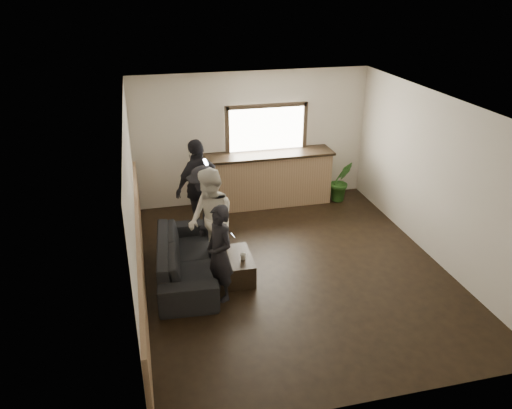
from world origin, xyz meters
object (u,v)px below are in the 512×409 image
object	(u,v)px
cup_b	(243,257)
person_b	(211,222)
sofa	(186,258)
cup_a	(225,247)
person_a	(220,253)
person_d	(199,186)
bar_counter	(269,176)
coffee_table	(237,266)
potted_plant	(341,181)
person_c	(205,209)

from	to	relation	value
cup_b	person_b	xyz separation A→B (m)	(-0.43, 0.46, 0.45)
sofa	cup_a	size ratio (longest dim) A/B	17.51
person_a	person_d	distance (m)	2.31
person_b	person_d	bearing A→B (deg)	165.95
sofa	person_a	xyz separation A→B (m)	(0.45, -0.71, 0.43)
bar_counter	person_a	xyz separation A→B (m)	(-1.61, -3.22, 0.12)
bar_counter	person_b	xyz separation A→B (m)	(-1.61, -2.38, 0.24)
coffee_table	potted_plant	world-z (taller)	potted_plant
potted_plant	person_c	bearing A→B (deg)	-155.65
person_b	person_a	bearing A→B (deg)	-14.05
person_d	potted_plant	bearing A→B (deg)	157.62
person_c	person_b	bearing A→B (deg)	10.69
potted_plant	person_c	size ratio (longest dim) A/B	0.57
person_a	bar_counter	bearing A→B (deg)	131.45
cup_b	person_c	xyz separation A→B (m)	(-0.43, 1.19, 0.35)
potted_plant	cup_b	bearing A→B (deg)	-136.29
sofa	person_c	xyz separation A→B (m)	(0.45, 0.85, 0.45)
person_b	person_c	world-z (taller)	person_b
person_b	person_c	distance (m)	0.73
bar_counter	sofa	distance (m)	3.26
coffee_table	cup_a	size ratio (longest dim) A/B	6.63
cup_b	person_a	world-z (taller)	person_a
bar_counter	person_b	distance (m)	2.89
cup_a	person_b	bearing A→B (deg)	153.32
sofa	coffee_table	distance (m)	0.84
sofa	potted_plant	bearing A→B (deg)	-53.71
bar_counter	cup_b	world-z (taller)	bar_counter
person_d	coffee_table	bearing A→B (deg)	66.21
cup_a	person_a	size ratio (longest dim) A/B	0.09
sofa	cup_a	distance (m)	0.65
bar_counter	potted_plant	distance (m)	1.59
potted_plant	person_c	distance (m)	3.51
sofa	person_b	xyz separation A→B (m)	(0.45, 0.12, 0.55)
bar_counter	cup_b	bearing A→B (deg)	-112.56
person_a	person_d	world-z (taller)	person_d
coffee_table	person_c	world-z (taller)	person_c
person_a	coffee_table	bearing A→B (deg)	123.25
bar_counter	person_b	bearing A→B (deg)	-124.14
cup_b	potted_plant	bearing A→B (deg)	43.71
coffee_table	person_c	bearing A→B (deg)	108.26
coffee_table	person_d	xyz separation A→B (m)	(-0.35, 1.80, 0.73)
cup_a	cup_b	xyz separation A→B (m)	(0.24, -0.36, -0.00)
person_c	cup_b	bearing A→B (deg)	30.82
cup_b	potted_plant	distance (m)	3.80
potted_plant	sofa	bearing A→B (deg)	-147.74
coffee_table	person_a	size ratio (longest dim) A/B	0.56
cup_a	potted_plant	size ratio (longest dim) A/B	0.15
cup_a	person_b	world-z (taller)	person_b
coffee_table	potted_plant	distance (m)	3.79
person_c	person_d	distance (m)	0.75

